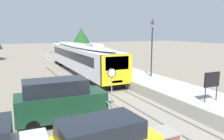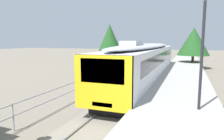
% 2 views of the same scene
% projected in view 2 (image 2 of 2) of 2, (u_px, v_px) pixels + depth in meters
% --- Properties ---
extents(ground_plane, '(160.00, 160.00, 0.00)m').
position_uv_depth(ground_plane, '(107.00, 85.00, 18.08)').
color(ground_plane, slate).
extents(track_rails, '(3.20, 60.00, 0.14)m').
position_uv_depth(track_rails, '(140.00, 88.00, 17.04)').
color(track_rails, gray).
rests_on(track_rails, ground).
extents(commuter_train, '(2.82, 20.76, 3.74)m').
position_uv_depth(commuter_train, '(146.00, 60.00, 18.82)').
color(commuter_train, silver).
rests_on(commuter_train, track_rails).
extents(station_platform, '(3.90, 60.00, 0.90)m').
position_uv_depth(station_platform, '(182.00, 86.00, 15.87)').
color(station_platform, '#A8A59E').
rests_on(station_platform, ground).
extents(platform_lamp_mid_platform, '(0.34, 0.34, 5.35)m').
position_uv_depth(platform_lamp_mid_platform, '(204.00, 22.00, 8.50)').
color(platform_lamp_mid_platform, '#232328').
rests_on(platform_lamp_mid_platform, station_platform).
extents(carpark_fence, '(0.06, 36.06, 1.25)m').
position_uv_depth(carpark_fence, '(13.00, 111.00, 8.78)').
color(carpark_fence, '#9EA0A5').
rests_on(carpark_fence, ground).
extents(tree_behind_carpark, '(4.40, 4.40, 5.74)m').
position_uv_depth(tree_behind_carpark, '(194.00, 42.00, 28.82)').
color(tree_behind_carpark, brown).
rests_on(tree_behind_carpark, ground).
extents(tree_behind_station_far, '(4.41, 4.41, 7.11)m').
position_uv_depth(tree_behind_station_far, '(110.00, 38.00, 40.01)').
color(tree_behind_station_far, brown).
rests_on(tree_behind_station_far, ground).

